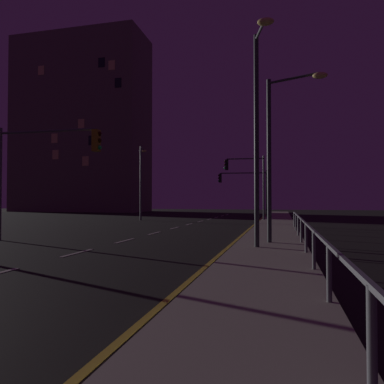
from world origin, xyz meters
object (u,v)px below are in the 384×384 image
traffic_light_near_right (247,175)px  building_distant (82,125)px  street_lamp_corner (258,119)px  traffic_light_near_left (44,158)px  street_lamp_median (141,176)px  street_lamp_far_end (279,141)px  traffic_light_far_left (244,184)px

traffic_light_near_right → building_distant: bearing=142.8°
street_lamp_corner → building_distant: size_ratio=0.27×
traffic_light_near_left → street_lamp_median: 18.28m
traffic_light_near_right → street_lamp_far_end: size_ratio=0.86×
traffic_light_near_right → street_lamp_far_end: bearing=-80.7°
street_lamp_far_end → building_distant: (-33.17, 40.90, 10.57)m
traffic_light_far_left → building_distant: size_ratio=0.17×
street_lamp_corner → street_lamp_median: street_lamp_corner is taller
street_lamp_median → traffic_light_near_right: bearing=3.3°
street_lamp_corner → building_distant: bearing=127.3°
traffic_light_near_right → street_lamp_median: street_lamp_median is taller
street_lamp_corner → street_lamp_median: size_ratio=1.13×
traffic_light_near_right → street_lamp_far_end: (2.94, -17.95, 0.10)m
traffic_light_far_left → traffic_light_near_left: size_ratio=0.98×
traffic_light_far_left → building_distant: bearing=149.8°
traffic_light_near_left → street_lamp_corner: street_lamp_corner is taller
street_lamp_median → traffic_light_near_left: bearing=-82.1°
traffic_light_near_left → street_lamp_median: street_lamp_median is taller
traffic_light_far_left → street_lamp_corner: (3.08, -25.53, 1.16)m
street_lamp_far_end → building_distant: 53.71m
traffic_light_far_left → street_lamp_far_end: street_lamp_far_end is taller
traffic_light_near_left → street_lamp_median: (-2.50, 18.10, 0.44)m
street_lamp_far_end → traffic_light_near_left: bearing=-176.0°
traffic_light_near_left → street_lamp_median: bearing=97.9°
traffic_light_near_left → street_lamp_corner: 9.74m
traffic_light_near_left → street_lamp_far_end: size_ratio=0.78×
traffic_light_near_right → building_distant: size_ratio=0.19×
traffic_light_far_left → street_lamp_far_end: size_ratio=0.77×
traffic_light_far_left → building_distant: building_distant is taller
traffic_light_near_left → traffic_light_near_right: (7.41, 18.67, 0.38)m
traffic_light_far_left → building_distant: (-29.37, 17.09, 11.16)m
traffic_light_near_right → street_lamp_median: size_ratio=0.82×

